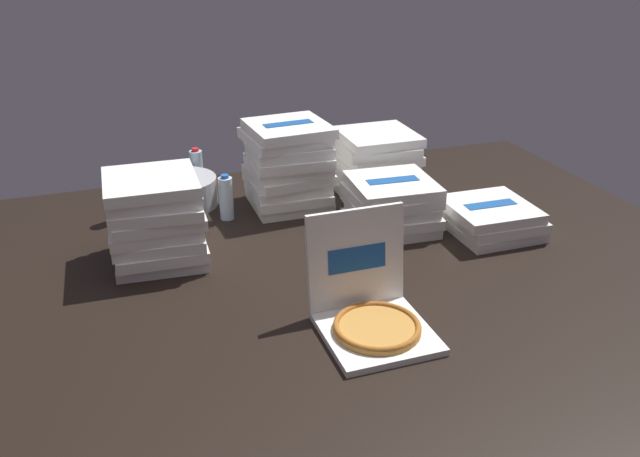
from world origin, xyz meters
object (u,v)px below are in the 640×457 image
Objects in this scene: water_bottle_0 at (226,198)px; water_bottle_2 at (189,211)px; pizza_stack_right_mid at (376,163)px; water_bottle_3 at (118,199)px; pizza_stack_center_near at (156,219)px; ice_bucket at (182,192)px; water_bottle_1 at (197,169)px; pizza_stack_right_near at (492,218)px; open_pizza_box at (372,308)px; pizza_stack_right_far at (288,165)px; pizza_stack_left_near at (391,204)px.

water_bottle_2 is at bearing -153.24° from water_bottle_0.
pizza_stack_right_mid is 1.23m from water_bottle_3.
water_bottle_3 is (-0.12, 0.44, -0.08)m from pizza_stack_center_near.
water_bottle_1 reaches higher than ice_bucket.
water_bottle_0 is at bearing 153.53° from pizza_stack_right_near.
pizza_stack_center_near is 0.27m from water_bottle_2.
open_pizza_box is at bearing -113.95° from pizza_stack_right_mid.
ice_bucket is (-1.22, 0.74, 0.00)m from pizza_stack_right_near.
pizza_stack_right_mid is 0.89m from water_bottle_1.
water_bottle_1 is at bearing 136.57° from pizza_stack_right_far.
pizza_stack_left_near is at bearing -26.74° from water_bottle_0.
open_pizza_box reaches higher than water_bottle_0.
ice_bucket is at bearing 148.63° from pizza_stack_right_near.
water_bottle_0 is at bearing -174.68° from pizza_stack_right_mid.
pizza_stack_right_far is 1.20× the size of ice_bucket.
water_bottle_2 is 0.37m from water_bottle_3.
water_bottle_0 reaches higher than pizza_stack_right_near.
pizza_stack_right_near is at bearing -31.37° from ice_bucket.
pizza_stack_left_near is at bearing -33.72° from ice_bucket.
pizza_stack_left_near reaches higher than water_bottle_0.
ice_bucket is at bearing 14.64° from water_bottle_3.
water_bottle_2 is (-0.94, -0.16, -0.05)m from pizza_stack_right_mid.
pizza_stack_left_near is 1.00m from ice_bucket.
ice_bucket is at bearing 71.93° from pizza_stack_center_near.
water_bottle_0 is (-0.76, -0.07, -0.05)m from pizza_stack_right_mid.
pizza_stack_center_near is at bearing -74.31° from water_bottle_3.
open_pizza_box is 1.11m from pizza_stack_right_far.
water_bottle_2 is (-0.49, -0.16, -0.10)m from pizza_stack_right_far.
water_bottle_1 reaches higher than pizza_stack_right_near.
pizza_stack_right_mid is (0.45, 0.01, -0.04)m from pizza_stack_right_far.
pizza_stack_right_far is 0.33m from water_bottle_0.
open_pizza_box is at bearing -146.75° from pizza_stack_right_near.
pizza_stack_right_mid is (-0.29, 0.59, 0.09)m from pizza_stack_right_near.
pizza_stack_center_near is (-1.10, -0.37, 0.02)m from pizza_stack_right_mid.
pizza_stack_center_near reaches higher than pizza_stack_left_near.
pizza_stack_right_mid reaches higher than ice_bucket.
open_pizza_box is at bearing -75.50° from water_bottle_0.
open_pizza_box is 1.03× the size of pizza_stack_right_mid.
open_pizza_box reaches higher than water_bottle_2.
ice_bucket is 0.28m from water_bottle_0.
open_pizza_box is 0.94m from pizza_stack_right_near.
water_bottle_2 is (-0.45, 0.94, 0.03)m from open_pizza_box.
ice_bucket is (-0.83, 0.55, -0.04)m from pizza_stack_left_near.
ice_bucket is at bearing 161.92° from pizza_stack_right_far.
pizza_stack_right_near is 0.96× the size of pizza_stack_right_far.
pizza_stack_right_far is at bearing -5.84° from water_bottle_3.
pizza_stack_right_near is at bearing -23.75° from water_bottle_3.
pizza_stack_left_near is at bearing -46.06° from water_bottle_1.
water_bottle_0 is 0.21m from water_bottle_2.
water_bottle_2 is at bearing -92.96° from ice_bucket.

